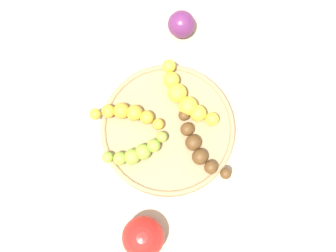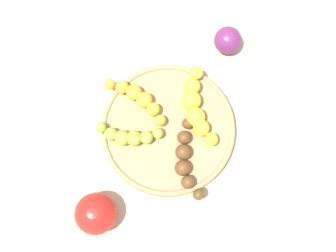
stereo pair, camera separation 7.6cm
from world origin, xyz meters
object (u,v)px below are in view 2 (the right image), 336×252
(banana_green, at_px, (129,136))
(apple_red, at_px, (96,214))
(banana_spotted, at_px, (138,98))
(banana_yellow, at_px, (196,107))
(plum_purple, at_px, (228,40))
(banana_overripe, at_px, (187,159))
(fruit_bowl, at_px, (168,129))

(banana_green, xyz_separation_m, apple_red, (-0.09, -0.11, 0.00))
(banana_spotted, bearing_deg, banana_yellow, -63.57)
(plum_purple, xyz_separation_m, apple_red, (-0.33, -0.22, 0.01))
(banana_overripe, bearing_deg, fruit_bowl, -68.74)
(apple_red, bearing_deg, banana_yellow, 28.04)
(banana_overripe, height_order, banana_spotted, same)
(banana_yellow, xyz_separation_m, apple_red, (-0.23, -0.12, -0.00))
(banana_yellow, relative_size, banana_spotted, 1.30)
(banana_yellow, relative_size, banana_green, 1.33)
(banana_overripe, bearing_deg, banana_spotted, -60.02)
(banana_spotted, height_order, plum_purple, plum_purple)
(banana_green, bearing_deg, plum_purple, 141.24)
(banana_spotted, relative_size, apple_red, 1.59)
(banana_yellow, height_order, apple_red, apple_red)
(plum_purple, relative_size, apple_red, 0.72)
(banana_overripe, xyz_separation_m, banana_yellow, (0.05, 0.08, 0.00))
(banana_overripe, xyz_separation_m, banana_green, (-0.08, 0.07, -0.00))
(banana_green, bearing_deg, apple_red, -15.74)
(fruit_bowl, distance_m, banana_overripe, 0.07)
(banana_yellow, distance_m, banana_spotted, 0.11)
(banana_yellow, xyz_separation_m, plum_purple, (0.10, 0.10, -0.01))
(banana_overripe, distance_m, banana_yellow, 0.10)
(banana_yellow, xyz_separation_m, banana_spotted, (-0.09, 0.05, -0.00))
(banana_overripe, relative_size, plum_purple, 2.78)
(banana_spotted, bearing_deg, banana_green, -156.26)
(fruit_bowl, distance_m, banana_yellow, 0.07)
(banana_overripe, height_order, banana_yellow, banana_yellow)
(banana_green, distance_m, plum_purple, 0.26)
(banana_yellow, distance_m, apple_red, 0.26)
(banana_overripe, bearing_deg, banana_yellow, -108.45)
(fruit_bowl, relative_size, banana_green, 2.19)
(banana_green, bearing_deg, banana_spotted, 173.41)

